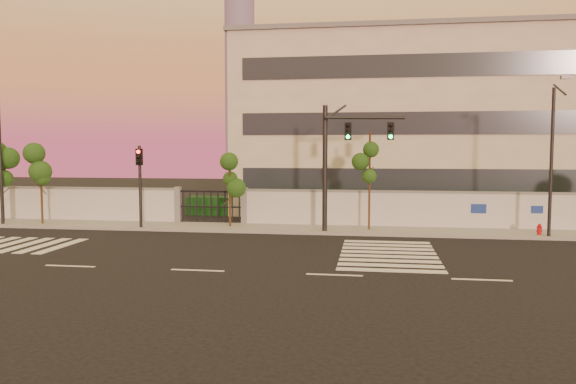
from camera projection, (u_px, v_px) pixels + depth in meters
The scene contains 15 objects.
ground at pixel (198, 271), 20.50m from camera, with size 120.00×120.00×0.00m, color black.
sidewalk at pixel (256, 228), 30.84m from camera, with size 60.00×3.00×0.15m, color gray.
perimeter_wall at pixel (263, 207), 32.23m from camera, with size 60.00×0.36×2.20m.
hedge_row at pixel (288, 207), 34.79m from camera, with size 41.00×4.25×1.80m.
institutional_building at pixel (411, 125), 40.36m from camera, with size 24.40×12.40×12.25m.
distant_skyscraper at pixel (240, 41), 301.32m from camera, with size 16.00×16.00×118.00m.
road_markings at pixel (189, 251), 24.43m from camera, with size 57.00×7.62×0.02m.
street_tree_b at pixel (2, 168), 32.60m from camera, with size 1.59×1.27×4.51m.
street_tree_c at pixel (41, 166), 31.97m from camera, with size 1.56×1.25×4.68m.
street_tree_d at pixel (230, 175), 30.88m from camera, with size 1.50×1.20×4.05m.
street_tree_e at pixel (370, 159), 29.55m from camera, with size 1.44×1.15×5.33m.
traffic_signal_main at pixel (341, 153), 28.91m from camera, with size 4.19×1.03×6.67m.
traffic_signal_secondary at pixel (140, 177), 30.40m from camera, with size 0.36×0.34×4.61m.
streetlight_east at pixel (553, 154), 27.09m from camera, with size 0.46×1.86×7.73m.
fire_hydrant at pixel (539, 231), 27.94m from camera, with size 0.28×0.27×0.72m.
Camera 1 is at (6.27, -19.50, 4.47)m, focal length 35.00 mm.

